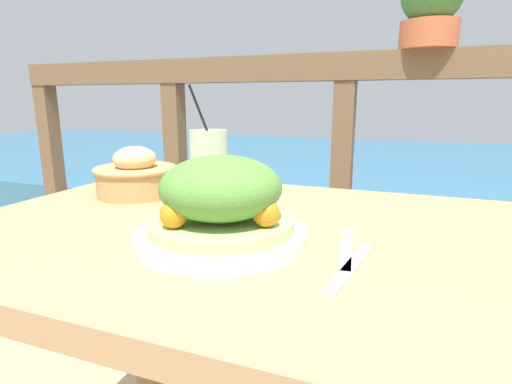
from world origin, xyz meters
TOP-DOWN VIEW (x-y plane):
  - patio_table at (0.00, 0.00)m, footprint 1.13×0.72m
  - railing_fence at (0.00, 0.79)m, footprint 2.80×0.08m
  - sea_backdrop at (0.00, 3.29)m, footprint 12.00×4.00m
  - salad_plate at (-0.05, -0.09)m, footprint 0.27×0.27m
  - drink_glass at (-0.17, 0.10)m, footprint 0.08×0.08m
  - bread_basket at (-0.37, 0.12)m, footprint 0.19×0.19m
  - potted_plant at (0.25, 0.79)m, footprint 0.18×0.18m
  - fork at (0.16, -0.13)m, footprint 0.04×0.18m
  - knife at (0.14, -0.06)m, footprint 0.04×0.18m

SIDE VIEW (x-z plane):
  - sea_backdrop at x=0.00m, z-range 0.00..0.41m
  - patio_table at x=0.00m, z-range 0.26..1.00m
  - fork at x=0.16m, z-range 0.74..0.75m
  - knife at x=0.14m, z-range 0.74..0.75m
  - railing_fence at x=0.00m, z-range 0.20..1.31m
  - bread_basket at x=-0.37m, z-range 0.73..0.84m
  - salad_plate at x=-0.05m, z-range 0.73..0.87m
  - drink_glass at x=-0.17m, z-range 0.70..0.94m
  - potted_plant at x=0.25m, z-range 1.11..1.36m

